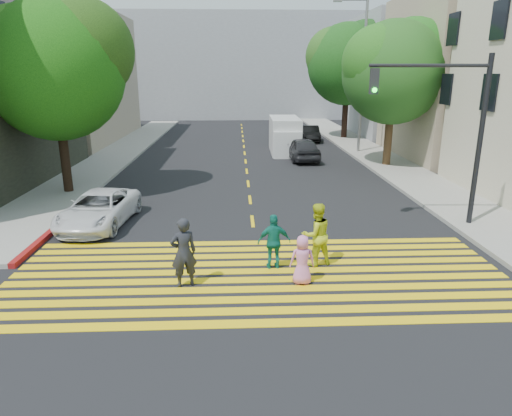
{
  "coord_description": "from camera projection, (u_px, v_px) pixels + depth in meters",
  "views": [
    {
      "loc": [
        -0.56,
        -10.04,
        5.26
      ],
      "look_at": [
        0.0,
        3.0,
        1.4
      ],
      "focal_mm": 32.0,
      "sensor_mm": 36.0,
      "label": 1
    }
  ],
  "objects": [
    {
      "name": "tree_left",
      "position": [
        56.0,
        64.0,
        19.15
      ],
      "size": [
        6.83,
        6.53,
        8.39
      ],
      "rotation": [
        0.0,
        0.0,
        0.13
      ],
      "color": "black",
      "rests_on": "ground"
    },
    {
      "name": "building_left_tan",
      "position": [
        40.0,
        77.0,
        35.87
      ],
      "size": [
        12.0,
        16.0,
        10.0
      ],
      "primitive_type": "cube",
      "color": "tan",
      "rests_on": "ground"
    },
    {
      "name": "backdrop_block",
      "position": [
        240.0,
        67.0,
        55.41
      ],
      "size": [
        30.0,
        8.0,
        12.0
      ],
      "primitive_type": "cube",
      "color": "gray",
      "rests_on": "ground"
    },
    {
      "name": "pedestrian_man",
      "position": [
        184.0,
        252.0,
        11.51
      ],
      "size": [
        0.77,
        0.63,
        1.83
      ],
      "primitive_type": "imported",
      "rotation": [
        0.0,
        0.0,
        3.47
      ],
      "color": "#24252A",
      "rests_on": "ground"
    },
    {
      "name": "white_van",
      "position": [
        285.0,
        136.0,
        31.1
      ],
      "size": [
        1.99,
        5.06,
        2.37
      ],
      "rotation": [
        0.0,
        0.0,
        -0.02
      ],
      "color": "silver",
      "rests_on": "ground"
    },
    {
      "name": "white_sedan",
      "position": [
        99.0,
        209.0,
        16.3
      ],
      "size": [
        2.4,
        4.52,
        1.21
      ],
      "primitive_type": "imported",
      "rotation": [
        0.0,
        0.0,
        -0.09
      ],
      "color": "silver",
      "rests_on": "ground"
    },
    {
      "name": "lane_line",
      "position": [
        244.0,
        150.0,
        32.68
      ],
      "size": [
        0.12,
        34.4,
        0.01
      ],
      "color": "yellow",
      "rests_on": "ground"
    },
    {
      "name": "pedestrian_woman",
      "position": [
        316.0,
        234.0,
        12.82
      ],
      "size": [
        1.06,
        0.94,
        1.81
      ],
      "primitive_type": "imported",
      "rotation": [
        0.0,
        0.0,
        3.48
      ],
      "color": "#C3D31C",
      "rests_on": "ground"
    },
    {
      "name": "tree_right_far",
      "position": [
        349.0,
        60.0,
        36.33
      ],
      "size": [
        8.69,
        8.43,
        9.33
      ],
      "rotation": [
        0.0,
        0.0,
        -0.4
      ],
      "color": "black",
      "rests_on": "ground"
    },
    {
      "name": "silver_car",
      "position": [
        286.0,
        128.0,
        40.24
      ],
      "size": [
        2.0,
        4.29,
        1.21
      ],
      "primitive_type": "imported",
      "rotation": [
        0.0,
        0.0,
        3.21
      ],
      "color": "#979797",
      "rests_on": "ground"
    },
    {
      "name": "sidewalk_right",
      "position": [
        396.0,
        169.0,
        25.83
      ],
      "size": [
        3.0,
        60.0,
        0.15
      ],
      "primitive_type": "cube",
      "color": "gray",
      "rests_on": "ground"
    },
    {
      "name": "street_lamp",
      "position": [
        360.0,
        66.0,
        29.74
      ],
      "size": [
        2.25,
        0.35,
        9.94
      ],
      "rotation": [
        0.0,
        0.0,
        -0.06
      ],
      "color": "gray",
      "rests_on": "ground"
    },
    {
      "name": "tree_right_near",
      "position": [
        395.0,
        67.0,
        25.23
      ],
      "size": [
        6.54,
        6.16,
        8.27
      ],
      "rotation": [
        0.0,
        0.0,
        0.09
      ],
      "color": "#483118",
      "rests_on": "ground"
    },
    {
      "name": "curb_red",
      "position": [
        63.0,
        222.0,
        16.57
      ],
      "size": [
        0.2,
        8.0,
        0.16
      ],
      "primitive_type": "cube",
      "color": "maroon",
      "rests_on": "ground"
    },
    {
      "name": "pedestrian_extra",
      "position": [
        274.0,
        242.0,
        12.61
      ],
      "size": [
        0.95,
        0.46,
        1.57
      ],
      "primitive_type": "imported",
      "rotation": [
        0.0,
        0.0,
        3.22
      ],
      "color": "#137462",
      "rests_on": "ground"
    },
    {
      "name": "crosswalk",
      "position": [
        259.0,
        275.0,
        12.35
      ],
      "size": [
        13.4,
        5.3,
        0.01
      ],
      "color": "yellow",
      "rests_on": "ground"
    },
    {
      "name": "building_right_grey",
      "position": [
        417.0,
        77.0,
        39.07
      ],
      "size": [
        10.0,
        10.0,
        10.0
      ],
      "primitive_type": "cube",
      "color": "gray",
      "rests_on": "ground"
    },
    {
      "name": "sidewalk_left",
      "position": [
        123.0,
        151.0,
        31.83
      ],
      "size": [
        3.0,
        40.0,
        0.15
      ],
      "primitive_type": "cube",
      "color": "gray",
      "rests_on": "ground"
    },
    {
      "name": "ground",
      "position": [
        261.0,
        298.0,
        11.13
      ],
      "size": [
        120.0,
        120.0,
        0.0
      ],
      "primitive_type": "plane",
      "color": "black"
    },
    {
      "name": "dark_car_parked",
      "position": [
        311.0,
        134.0,
        36.67
      ],
      "size": [
        1.5,
        3.77,
        1.22
      ],
      "primitive_type": "imported",
      "rotation": [
        0.0,
        0.0,
        -0.06
      ],
      "color": "black",
      "rests_on": "ground"
    },
    {
      "name": "dark_car_near",
      "position": [
        302.0,
        149.0,
        28.56
      ],
      "size": [
        1.95,
        4.31,
        1.44
      ],
      "primitive_type": "imported",
      "rotation": [
        0.0,
        0.0,
        3.2
      ],
      "color": "#232326",
      "rests_on": "ground"
    },
    {
      "name": "pedestrian_child",
      "position": [
        302.0,
        260.0,
        11.72
      ],
      "size": [
        0.65,
        0.43,
        1.32
      ],
      "primitive_type": "imported",
      "rotation": [
        0.0,
        0.0,
        3.13
      ],
      "color": "pink",
      "rests_on": "ground"
    },
    {
      "name": "building_right_tan",
      "position": [
        484.0,
        78.0,
        28.54
      ],
      "size": [
        10.0,
        10.0,
        10.0
      ],
      "primitive_type": "cube",
      "color": "tan",
      "rests_on": "ground"
    },
    {
      "name": "traffic_signal",
      "position": [
        451.0,
        118.0,
        15.23
      ],
      "size": [
        4.02,
        0.38,
        5.9
      ],
      "rotation": [
        0.0,
        0.0,
        -0.04
      ],
      "color": "black",
      "rests_on": "ground"
    }
  ]
}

